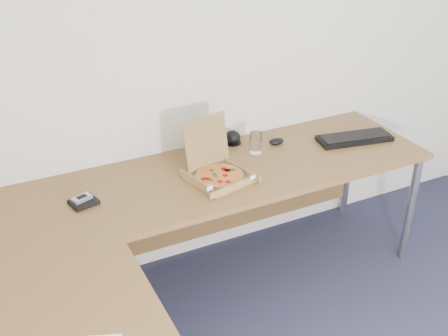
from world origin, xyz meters
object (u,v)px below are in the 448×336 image
pizza_box (218,172)px  drinking_glass (256,143)px  keyboard (354,138)px  wallet (84,202)px  desk (179,239)px

pizza_box → drinking_glass: (0.32, 0.17, 0.03)m
keyboard → wallet: (-1.59, 0.01, -0.00)m
drinking_glass → wallet: size_ratio=0.98×
wallet → drinking_glass: bearing=-7.0°
keyboard → wallet: bearing=-169.9°
desk → wallet: (-0.31, 0.43, 0.04)m
desk → pizza_box: size_ratio=7.84×
pizza_box → wallet: bearing=161.3°
drinking_glass → keyboard: bearing=-11.7°
keyboard → pizza_box: bearing=-166.5°
drinking_glass → wallet: drinking_glass is taller
drinking_glass → wallet: bearing=-173.6°
pizza_box → keyboard: (0.91, 0.05, -0.02)m
desk → wallet: size_ratio=20.53×
pizza_box → drinking_glass: size_ratio=2.66×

